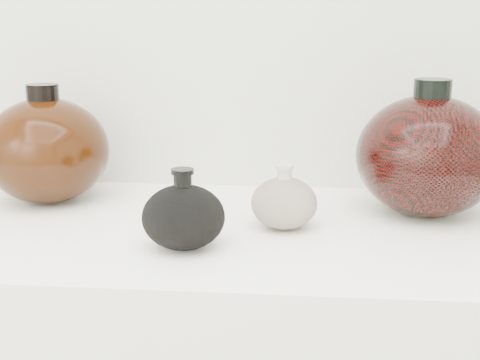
# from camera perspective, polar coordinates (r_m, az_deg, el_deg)

# --- Properties ---
(black_gourd_vase) EXTENTS (0.14, 0.14, 0.11)m
(black_gourd_vase) POSITION_cam_1_polar(r_m,az_deg,el_deg) (0.93, -4.85, -3.11)
(black_gourd_vase) COLOR black
(black_gourd_vase) RESTS_ON display_counter
(cream_gourd_vase) EXTENTS (0.12, 0.12, 0.10)m
(cream_gourd_vase) POSITION_cam_1_polar(r_m,az_deg,el_deg) (1.02, 3.79, -1.93)
(cream_gourd_vase) COLOR beige
(cream_gourd_vase) RESTS_ON display_counter
(left_round_pot) EXTENTS (0.24, 0.24, 0.20)m
(left_round_pot) POSITION_cam_1_polar(r_m,az_deg,el_deg) (1.20, -16.18, 2.48)
(left_round_pot) COLOR black
(left_round_pot) RESTS_ON display_counter
(right_round_pot) EXTENTS (0.25, 0.25, 0.22)m
(right_round_pot) POSITION_cam_1_polar(r_m,az_deg,el_deg) (1.11, 15.74, 2.04)
(right_round_pot) COLOR black
(right_round_pot) RESTS_ON display_counter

